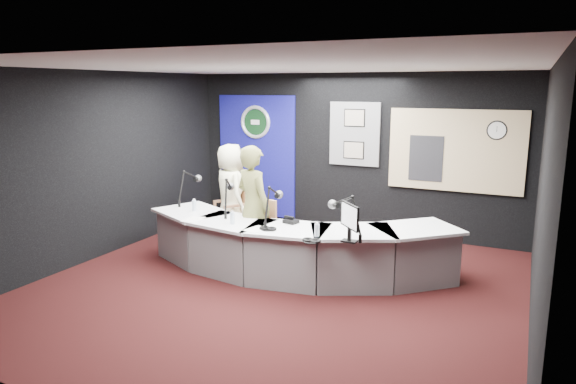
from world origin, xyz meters
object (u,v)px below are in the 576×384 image
at_px(armchair_left, 231,210).
at_px(armchair_right, 254,235).
at_px(person_man, 231,192).
at_px(broadcast_desk, 290,247).
at_px(person_woman, 253,207).

height_order(armchair_left, armchair_right, armchair_left).
relative_size(armchair_left, armchair_right, 1.10).
xyz_separation_m(armchair_left, person_man, (0.00, 0.00, 0.32)).
bearing_deg(broadcast_desk, armchair_left, 146.66).
xyz_separation_m(broadcast_desk, armchair_right, (-0.61, 0.06, 0.08)).
distance_m(armchair_left, person_man, 0.32).
xyz_separation_m(broadcast_desk, person_woman, (-0.61, 0.06, 0.50)).
bearing_deg(person_man, broadcast_desk, -174.35).
distance_m(broadcast_desk, person_woman, 0.80).
relative_size(armchair_right, person_woman, 0.52).
bearing_deg(person_woman, person_man, -22.21).
distance_m(armchair_left, person_woman, 1.46).
bearing_deg(broadcast_desk, person_man, 146.66).
bearing_deg(armchair_left, person_man, 0.00).
xyz_separation_m(broadcast_desk, armchair_left, (-1.61, 1.06, 0.12)).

